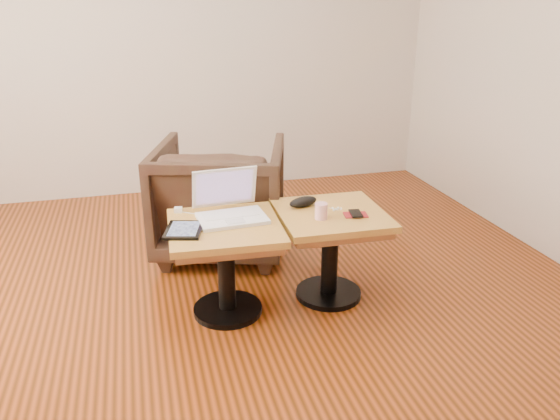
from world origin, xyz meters
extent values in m
cube|color=#482208|center=(0.00, 0.00, 0.00)|extent=(4.50, 4.50, 0.01)
cube|color=#BCB4AD|center=(0.00, 2.25, 1.35)|extent=(4.50, 0.02, 2.70)
cylinder|color=black|center=(0.05, 0.07, 0.02)|extent=(0.38, 0.38, 0.03)
cylinder|color=black|center=(0.05, 0.07, 0.26)|extent=(0.09, 0.09, 0.46)
cube|color=brown|center=(0.05, 0.07, 0.47)|extent=(0.56, 0.56, 0.04)
cube|color=olive|center=(0.05, 0.07, 0.51)|extent=(0.61, 0.61, 0.04)
cylinder|color=black|center=(0.65, 0.10, 0.02)|extent=(0.38, 0.38, 0.03)
cylinder|color=black|center=(0.65, 0.10, 0.26)|extent=(0.09, 0.09, 0.46)
cube|color=brown|center=(0.65, 0.10, 0.47)|extent=(0.55, 0.55, 0.04)
cube|color=olive|center=(0.65, 0.10, 0.51)|extent=(0.59, 0.59, 0.04)
cube|color=white|center=(0.10, 0.12, 0.54)|extent=(0.37, 0.27, 0.02)
cube|color=silver|center=(0.10, 0.16, 0.55)|extent=(0.30, 0.14, 0.00)
cube|color=silver|center=(0.10, 0.05, 0.55)|extent=(0.10, 0.07, 0.00)
cube|color=white|center=(0.09, 0.28, 0.66)|extent=(0.36, 0.10, 0.23)
cube|color=maroon|center=(0.09, 0.28, 0.66)|extent=(0.32, 0.08, 0.19)
cube|color=black|center=(-0.16, 0.04, 0.53)|extent=(0.23, 0.27, 0.02)
cube|color=#191E38|center=(-0.16, 0.04, 0.54)|extent=(0.19, 0.22, 0.00)
cube|color=white|center=(-0.17, 0.32, 0.54)|extent=(0.05, 0.05, 0.03)
ellipsoid|color=black|center=(0.52, 0.22, 0.55)|extent=(0.19, 0.13, 0.06)
cylinder|color=#ED6584|center=(0.56, 0.02, 0.57)|extent=(0.08, 0.08, 0.09)
sphere|color=white|center=(0.68, 0.12, 0.53)|extent=(0.01, 0.01, 0.01)
sphere|color=white|center=(0.70, 0.13, 0.53)|extent=(0.01, 0.01, 0.01)
sphere|color=white|center=(0.67, 0.14, 0.53)|extent=(0.01, 0.01, 0.01)
sphere|color=white|center=(0.71, 0.11, 0.53)|extent=(0.01, 0.01, 0.01)
sphere|color=white|center=(0.67, 0.11, 0.53)|extent=(0.01, 0.01, 0.01)
cylinder|color=white|center=(0.68, 0.12, 0.53)|extent=(0.06, 0.04, 0.00)
cube|color=maroon|center=(0.76, 0.02, 0.53)|extent=(0.14, 0.11, 0.01)
cube|color=black|center=(0.76, 0.02, 0.54)|extent=(0.08, 0.12, 0.01)
imported|color=black|center=(0.15, 0.88, 0.38)|extent=(1.03, 1.04, 0.76)
camera|label=1|loc=(-0.35, -2.53, 1.62)|focal=35.00mm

